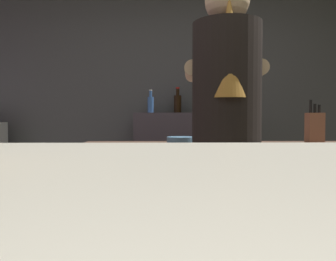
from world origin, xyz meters
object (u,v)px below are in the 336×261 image
object	(u,v)px
mixing_bowl	(181,141)
chefs_knife	(259,144)
bottle_vinegar	(196,104)
bartender	(226,130)
bottle_hot_sauce	(178,103)
bottle_olive_oil	(151,104)
knife_block	(315,128)

from	to	relation	value
mixing_bowl	chefs_knife	world-z (taller)	mixing_bowl
mixing_bowl	chefs_knife	distance (m)	0.48
mixing_bowl	bottle_vinegar	distance (m)	1.22
bartender	chefs_knife	xyz separation A→B (m)	(0.28, 0.41, -0.11)
bottle_vinegar	bottle_hot_sauce	bearing A→B (deg)	149.33
bartender	bottle_olive_oil	world-z (taller)	bartender
mixing_bowl	bottle_olive_oil	size ratio (longest dim) A/B	0.82
bartender	bottle_hot_sauce	world-z (taller)	bartender
knife_block	bottle_olive_oil	world-z (taller)	bottle_olive_oil
bottle_vinegar	bottle_olive_oil	bearing A→B (deg)	-173.10
chefs_knife	bottle_olive_oil	world-z (taller)	bottle_olive_oil
knife_block	bottle_vinegar	world-z (taller)	bottle_vinegar
bartender	bottle_vinegar	bearing A→B (deg)	4.44
chefs_knife	bottle_vinegar	distance (m)	1.26
bartender	knife_block	xyz separation A→B (m)	(0.66, 0.50, -0.00)
knife_block	mixing_bowl	bearing A→B (deg)	-176.00
bottle_hot_sauce	bottle_vinegar	bearing A→B (deg)	-30.67
bottle_vinegar	bartender	bearing A→B (deg)	-90.26
mixing_bowl	bartender	bearing A→B (deg)	-65.09
bartender	bottle_olive_oil	size ratio (longest dim) A/B	8.14
bottle_hot_sauce	knife_block	bearing A→B (deg)	-55.54
chefs_knife	bottle_vinegar	xyz separation A→B (m)	(-0.27, 1.20, 0.30)
bottle_vinegar	bottle_olive_oil	xyz separation A→B (m)	(-0.44, -0.05, -0.00)
chefs_knife	bottle_vinegar	bearing A→B (deg)	90.25
knife_block	bartender	bearing A→B (deg)	-143.22
knife_block	chefs_knife	xyz separation A→B (m)	(-0.38, -0.09, -0.10)
knife_block	mixing_bowl	xyz separation A→B (m)	(-0.86, -0.06, -0.08)
mixing_bowl	bottle_olive_oil	xyz separation A→B (m)	(-0.23, 1.11, 0.27)
bottle_olive_oil	knife_block	bearing A→B (deg)	-43.91
mixing_bowl	bottle_vinegar	size ratio (longest dim) A/B	0.79
bartender	bottle_vinegar	world-z (taller)	bartender
knife_block	bottle_hot_sauce	world-z (taller)	bottle_hot_sauce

